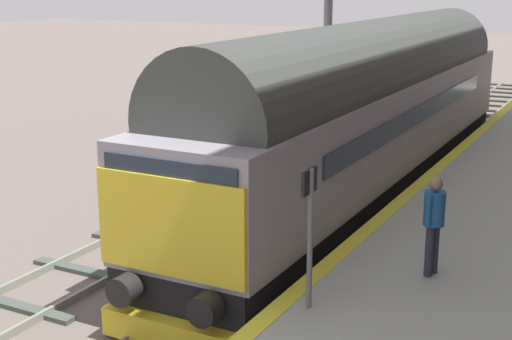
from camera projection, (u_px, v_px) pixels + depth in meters
The scene contains 7 objects.
ground_plane at pixel (273, 272), 14.70m from camera, with size 140.00×140.00×0.00m, color #635751.
track_main at pixel (273, 269), 14.68m from camera, with size 2.50×60.00×0.15m.
track_adjacent_west at pixel (140, 242), 16.16m from camera, with size 2.50×60.00×0.15m.
station_platform at pixel (456, 282), 12.95m from camera, with size 4.00×44.00×1.01m.
diesel_locomotive at pixel (369, 107), 18.76m from camera, with size 2.74×18.46×4.68m.
platform_number_sign at pixel (310, 218), 10.45m from camera, with size 0.10×0.44×2.09m.
waiting_passenger at pixel (434, 217), 11.75m from camera, with size 0.40×0.50×1.64m.
Camera 1 is at (6.10, -12.27, 5.69)m, focal length 51.64 mm.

